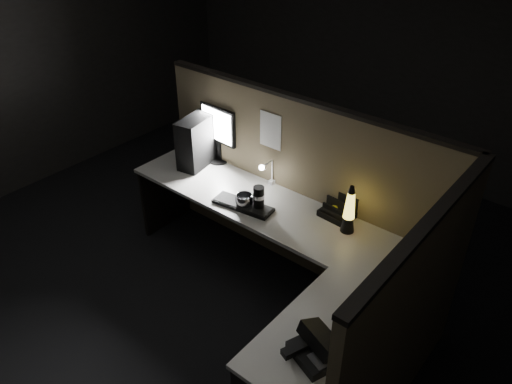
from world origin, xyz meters
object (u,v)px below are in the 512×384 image
Objects in this scene: pc_tower at (198,141)px; keyboard at (243,205)px; monitor at (218,129)px; lava_lamp at (349,213)px; desk_phone at (317,347)px.

pc_tower is 0.82m from keyboard.
monitor reaches higher than keyboard.
desk_phone is (0.44, -1.06, -0.10)m from lava_lamp.
monitor is 1.06× the size of keyboard.
monitor reaches higher than lava_lamp.
lava_lamp is 1.20× the size of desk_phone.
lava_lamp is (0.78, 0.24, 0.15)m from keyboard.
pc_tower is 2.25m from desk_phone.
desk_phone is (1.97, -1.09, -0.16)m from pc_tower.
monitor reaches higher than desk_phone.
pc_tower is 0.85× the size of monitor.
desk_phone is at bearing -42.07° from keyboard.
monitor is at bearing 138.34° from keyboard.
lava_lamp is 1.15m from desk_phone.
lava_lamp reaches higher than desk_phone.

